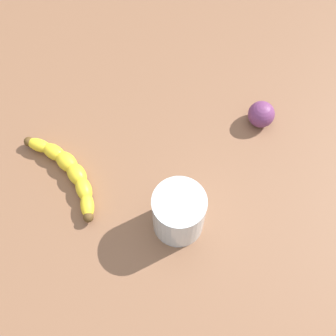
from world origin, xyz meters
The scene contains 4 objects.
wooden_tabletop centered at (0.00, 0.00, 1.50)cm, with size 120.00×120.00×3.00cm, color brown.
banana centered at (-11.69, -9.95, 4.62)cm, with size 20.45×10.55×3.24cm.
smoothie_glass centered at (10.89, -8.82, 8.05)cm, with size 9.02×9.02×10.31cm.
plum_fruit centered at (15.26, 17.84, 5.61)cm, with size 5.23×5.23×5.23cm, color #6B3360.
Camera 1 is at (21.75, -32.95, 78.91)cm, focal length 47.58 mm.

